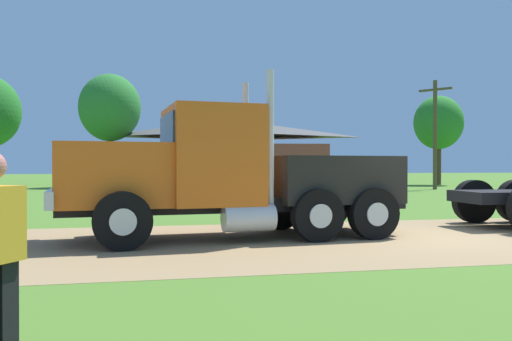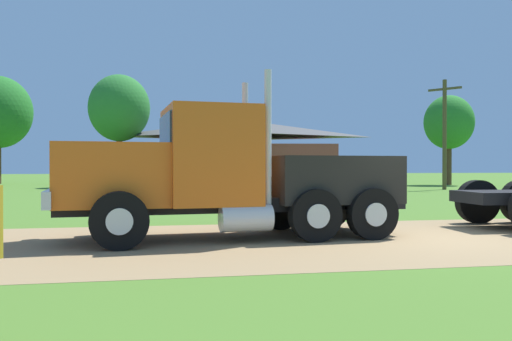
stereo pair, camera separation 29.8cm
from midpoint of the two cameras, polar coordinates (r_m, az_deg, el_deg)
name	(u,v)px [view 2 (the right image)]	position (r m, az deg, el deg)	size (l,w,h in m)	color
ground_plane	(415,237)	(11.93, 17.21, -6.79)	(200.00, 200.00, 0.00)	#4D7828
dirt_track	(415,237)	(11.93, 17.21, -6.78)	(120.00, 6.48, 0.01)	#9E7F55
truck_foreground_white	(227,177)	(11.26, -2.31, -0.69)	(7.45, 3.06, 3.40)	black
shed_building	(238,154)	(40.92, -1.67, 1.79)	(15.57, 10.13, 5.06)	brown
utility_pole_near	(445,131)	(36.72, 19.58, 3.98)	(1.39, 1.88, 7.07)	brown
tree_mid	(119,108)	(40.85, -14.09, 6.41)	(4.45, 4.45, 8.22)	#513823
tree_right	(236,127)	(51.36, -1.98, 4.64)	(3.57, 3.57, 7.26)	#513823
tree_far_right	(449,123)	(45.86, 19.95, 4.80)	(3.91, 3.91, 7.18)	#513823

